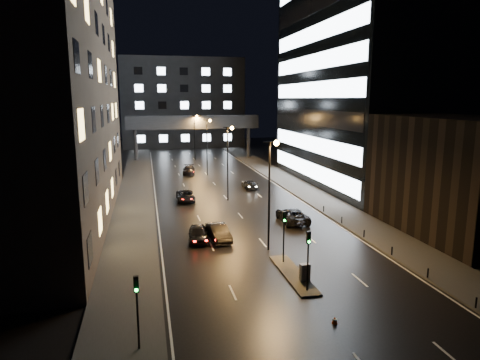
{
  "coord_description": "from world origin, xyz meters",
  "views": [
    {
      "loc": [
        -10.66,
        -28.21,
        13.76
      ],
      "look_at": [
        0.33,
        21.77,
        4.0
      ],
      "focal_mm": 32.0,
      "sensor_mm": 36.0,
      "label": 1
    }
  ],
  "objects_px": {
    "car_away_b": "(218,232)",
    "car_toward_a": "(292,215)",
    "car_away_c": "(186,196)",
    "car_away_d": "(189,170)",
    "car_toward_b": "(249,185)",
    "car_away_a": "(198,234)",
    "utility_cabinet": "(305,272)"
  },
  "relations": [
    {
      "from": "car_away_b",
      "to": "car_toward_a",
      "type": "height_order",
      "value": "car_toward_a"
    },
    {
      "from": "car_away_c",
      "to": "car_away_d",
      "type": "height_order",
      "value": "car_away_d"
    },
    {
      "from": "car_away_c",
      "to": "car_toward_b",
      "type": "relative_size",
      "value": 1.15
    },
    {
      "from": "car_away_a",
      "to": "car_away_b",
      "type": "distance_m",
      "value": 2.03
    },
    {
      "from": "car_toward_b",
      "to": "utility_cabinet",
      "type": "relative_size",
      "value": 3.33
    },
    {
      "from": "car_away_a",
      "to": "car_away_b",
      "type": "relative_size",
      "value": 0.94
    },
    {
      "from": "car_away_a",
      "to": "utility_cabinet",
      "type": "height_order",
      "value": "car_away_a"
    },
    {
      "from": "car_away_a",
      "to": "car_toward_a",
      "type": "xyz_separation_m",
      "value": [
        11.22,
        4.29,
        0.05
      ]
    },
    {
      "from": "car_away_b",
      "to": "car_toward_b",
      "type": "xyz_separation_m",
      "value": [
        8.8,
        23.2,
        -0.14
      ]
    },
    {
      "from": "car_away_b",
      "to": "utility_cabinet",
      "type": "relative_size",
      "value": 3.58
    },
    {
      "from": "car_away_d",
      "to": "car_toward_b",
      "type": "distance_m",
      "value": 16.98
    },
    {
      "from": "car_away_c",
      "to": "car_toward_b",
      "type": "xyz_separation_m",
      "value": [
        10.46,
        6.1,
        -0.06
      ]
    },
    {
      "from": "car_away_b",
      "to": "car_toward_a",
      "type": "distance_m",
      "value": 10.17
    },
    {
      "from": "car_away_c",
      "to": "car_away_d",
      "type": "xyz_separation_m",
      "value": [
        2.55,
        21.13,
        0.06
      ]
    },
    {
      "from": "car_away_d",
      "to": "car_toward_b",
      "type": "bearing_deg",
      "value": -55.23
    },
    {
      "from": "car_away_b",
      "to": "utility_cabinet",
      "type": "distance_m",
      "value": 12.18
    },
    {
      "from": "car_toward_b",
      "to": "car_toward_a",
      "type": "bearing_deg",
      "value": 90.5
    },
    {
      "from": "car_away_c",
      "to": "utility_cabinet",
      "type": "distance_m",
      "value": 29.03
    },
    {
      "from": "car_away_c",
      "to": "car_toward_a",
      "type": "xyz_separation_m",
      "value": [
        10.86,
        -12.74,
        0.11
      ]
    },
    {
      "from": "car_away_b",
      "to": "car_away_d",
      "type": "relative_size",
      "value": 0.9
    },
    {
      "from": "car_away_a",
      "to": "utility_cabinet",
      "type": "distance_m",
      "value": 13.16
    },
    {
      "from": "car_away_b",
      "to": "car_toward_b",
      "type": "distance_m",
      "value": 24.81
    },
    {
      "from": "car_toward_b",
      "to": "car_away_d",
      "type": "bearing_deg",
      "value": -62.94
    },
    {
      "from": "car_toward_a",
      "to": "car_toward_b",
      "type": "xyz_separation_m",
      "value": [
        -0.4,
        18.84,
        -0.17
      ]
    },
    {
      "from": "car_away_b",
      "to": "car_away_c",
      "type": "relative_size",
      "value": 0.94
    },
    {
      "from": "utility_cabinet",
      "to": "car_away_d",
      "type": "bearing_deg",
      "value": 89.11
    },
    {
      "from": "utility_cabinet",
      "to": "car_away_a",
      "type": "bearing_deg",
      "value": 115.67
    },
    {
      "from": "car_away_d",
      "to": "car_toward_a",
      "type": "relative_size",
      "value": 0.91
    },
    {
      "from": "car_toward_a",
      "to": "car_away_c",
      "type": "bearing_deg",
      "value": -48.77
    },
    {
      "from": "car_toward_a",
      "to": "car_toward_b",
      "type": "bearing_deg",
      "value": -88.0
    },
    {
      "from": "car_away_b",
      "to": "utility_cabinet",
      "type": "xyz_separation_m",
      "value": [
        4.76,
        -11.21,
        0.03
      ]
    },
    {
      "from": "car_away_d",
      "to": "car_toward_b",
      "type": "relative_size",
      "value": 1.2
    }
  ]
}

